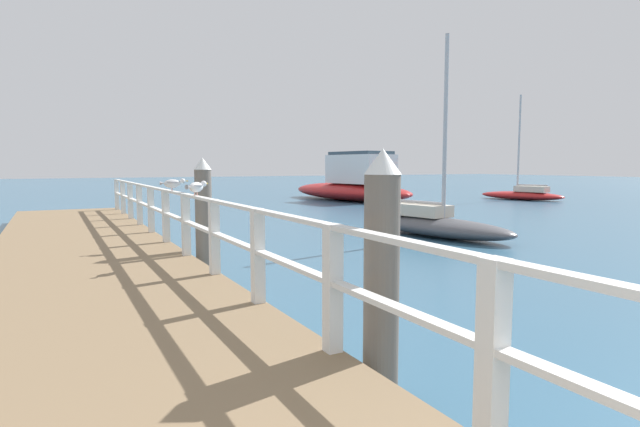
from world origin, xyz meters
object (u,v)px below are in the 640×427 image
seagull_background (173,183)px  boat_5 (522,194)px  seagull_foreground (196,187)px  boat_4 (434,223)px  dock_piling_far (204,214)px  dock_piling_near (381,271)px  boat_1 (353,184)px

seagull_background → boat_5: 21.91m
seagull_foreground → boat_4: (6.66, 2.52, -1.16)m
dock_piling_far → boat_5: boat_5 is taller
dock_piling_far → boat_4: bearing=13.3°
dock_piling_near → seagull_foreground: (-0.37, 4.18, 0.51)m
boat_4 → boat_1: bearing=-121.5°
seagull_background → boat_4: size_ratio=0.10×
dock_piling_near → seagull_background: (-0.37, 5.80, 0.51)m
dock_piling_near → boat_1: bearing=58.9°
seagull_foreground → seagull_background: size_ratio=0.85×
dock_piling_near → boat_5: 24.62m
dock_piling_near → dock_piling_far: same height
seagull_background → boat_1: 17.59m
boat_1 → boat_4: bearing=58.9°
dock_piling_near → dock_piling_far: bearing=90.0°
dock_piling_near → boat_1: size_ratio=0.22×
seagull_foreground → boat_5: size_ratio=0.08×
dock_piling_far → seagull_background: 0.86m
boat_4 → boat_5: (13.13, 8.42, -0.01)m
dock_piling_far → seagull_background: (-0.37, 0.59, 0.51)m
seagull_background → boat_5: (19.79, 9.32, -1.17)m
dock_piling_near → boat_1: (11.37, 18.88, -0.14)m
boat_4 → boat_5: bearing=-156.2°
boat_1 → boat_5: size_ratio=1.62×
boat_5 → seagull_foreground: bearing=-166.0°
boat_1 → boat_4: (-5.08, -12.19, -0.50)m
dock_piling_far → boat_5: (19.42, 9.91, -0.66)m
seagull_foreground → boat_4: 7.22m
dock_piling_near → seagull_background: 5.84m
dock_piling_far → boat_5: bearing=27.0°
dock_piling_near → boat_4: bearing=46.8°
seagull_background → boat_1: bearing=145.6°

